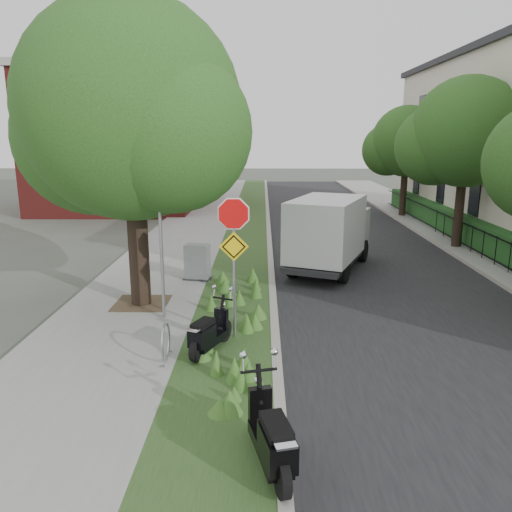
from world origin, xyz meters
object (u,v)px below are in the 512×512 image
(scooter_near, at_px, (273,445))
(box_truck, at_px, (330,230))
(sign_assembly, at_px, (234,239))
(scooter_far, at_px, (207,337))
(utility_cabinet, at_px, (197,262))

(scooter_near, distance_m, box_truck, 10.89)
(sign_assembly, xyz_separation_m, scooter_far, (-0.51, -0.91, -1.84))
(scooter_far, height_order, box_truck, box_truck)
(scooter_near, xyz_separation_m, scooter_far, (-1.26, 3.67, -0.05))
(sign_assembly, bearing_deg, scooter_near, -80.73)
(scooter_far, relative_size, utility_cabinet, 1.38)
(scooter_near, bearing_deg, box_truck, 78.87)
(scooter_near, bearing_deg, scooter_far, 108.93)
(scooter_near, bearing_deg, sign_assembly, 99.27)
(scooter_far, distance_m, box_truck, 7.79)
(scooter_near, xyz_separation_m, box_truck, (2.10, 10.65, 0.85))
(sign_assembly, distance_m, box_truck, 6.76)
(scooter_near, xyz_separation_m, utility_cabinet, (-2.15, 9.15, 0.11))
(box_truck, xyz_separation_m, utility_cabinet, (-4.24, -1.50, -0.74))
(scooter_near, relative_size, box_truck, 0.35)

